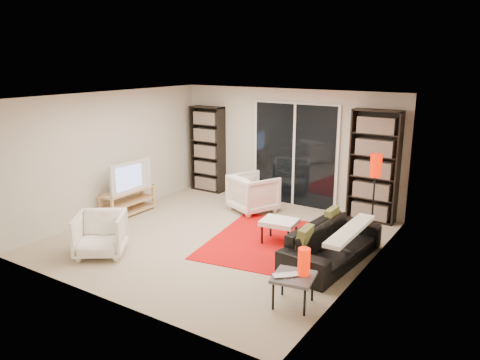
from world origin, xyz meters
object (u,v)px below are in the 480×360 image
at_px(bookshelf_left, 208,149).
at_px(armchair_front, 100,234).
at_px(sofa, 332,244).
at_px(side_table, 293,279).
at_px(tv_stand, 128,201).
at_px(armchair_back, 253,193).
at_px(ottoman, 279,223).
at_px(bookshelf_right, 374,166).
at_px(floor_lamp, 375,174).

height_order(bookshelf_left, armchair_front, bookshelf_left).
relative_size(sofa, side_table, 3.42).
bearing_deg(tv_stand, armchair_front, -56.34).
height_order(armchair_front, side_table, armchair_front).
distance_m(armchair_back, ottoman, 1.72).
height_order(bookshelf_right, armchair_front, bookshelf_right).
height_order(bookshelf_left, side_table, bookshelf_left).
distance_m(armchair_front, side_table, 3.23).
bearing_deg(sofa, bookshelf_right, 7.58).
distance_m(bookshelf_right, tv_stand, 4.77).
relative_size(armchair_back, ottoman, 1.32).
distance_m(sofa, armchair_front, 3.58).
bearing_deg(armchair_back, armchair_front, 98.88).
relative_size(bookshelf_right, side_table, 3.64).
height_order(tv_stand, ottoman, tv_stand).
height_order(sofa, ottoman, sofa).
height_order(bookshelf_right, armchair_back, bookshelf_right).
xyz_separation_m(tv_stand, floor_lamp, (4.39, 1.49, 0.84)).
relative_size(tv_stand, floor_lamp, 0.82).
distance_m(bookshelf_left, side_table, 5.49).
bearing_deg(floor_lamp, tv_stand, -161.29).
bearing_deg(sofa, bookshelf_left, 65.99).
bearing_deg(bookshelf_right, bookshelf_left, 180.00).
relative_size(armchair_back, armchair_front, 1.11).
bearing_deg(floor_lamp, bookshelf_left, 169.34).
bearing_deg(armchair_front, armchair_back, 38.96).
xyz_separation_m(bookshelf_left, ottoman, (2.92, -1.95, -0.63)).
bearing_deg(floor_lamp, sofa, -96.39).
relative_size(bookshelf_right, armchair_back, 2.54).
height_order(armchair_back, floor_lamp, floor_lamp).
bearing_deg(ottoman, bookshelf_right, 64.52).
distance_m(bookshelf_right, armchair_front, 4.99).
bearing_deg(bookshelf_right, sofa, -87.32).
height_order(bookshelf_right, ottoman, bookshelf_right).
xyz_separation_m(sofa, armchair_back, (-2.26, 1.43, 0.09)).
distance_m(tv_stand, sofa, 4.23).
relative_size(bookshelf_left, ottoman, 3.11).
distance_m(sofa, ottoman, 1.06).
bearing_deg(bookshelf_right, side_table, -87.03).
height_order(tv_stand, armchair_front, armchair_front).
xyz_separation_m(side_table, floor_lamp, (0.07, 2.89, 0.75)).
bearing_deg(floor_lamp, bookshelf_right, 108.59).
bearing_deg(ottoman, sofa, -12.92).
bearing_deg(floor_lamp, side_table, -91.39).
height_order(bookshelf_left, sofa, bookshelf_left).
relative_size(tv_stand, armchair_front, 1.58).
distance_m(armchair_front, floor_lamp, 4.61).
distance_m(bookshelf_left, ottoman, 3.57).
bearing_deg(ottoman, armchair_back, 135.80).
distance_m(tv_stand, side_table, 4.54).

